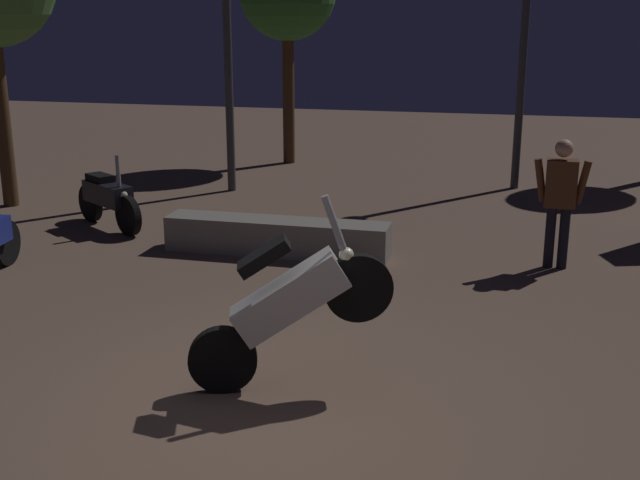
% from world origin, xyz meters
% --- Properties ---
extents(ground_plane, '(40.00, 40.00, 0.00)m').
position_xyz_m(ground_plane, '(0.00, 0.00, 0.00)').
color(ground_plane, brown).
extents(motorcycle_white_foreground, '(1.60, 0.63, 1.63)m').
position_xyz_m(motorcycle_white_foreground, '(0.08, 0.32, 0.74)').
color(motorcycle_white_foreground, black).
rests_on(motorcycle_white_foreground, ground_plane).
extents(motorcycle_black_parked_right, '(1.44, 0.99, 1.11)m').
position_xyz_m(motorcycle_black_parked_right, '(-3.87, 4.66, 0.44)').
color(motorcycle_black_parked_right, black).
rests_on(motorcycle_black_parked_right, ground_plane).
extents(person_rider_beside, '(0.66, 0.25, 1.57)m').
position_xyz_m(person_rider_beside, '(2.31, 4.25, 0.93)').
color(person_rider_beside, black).
rests_on(person_rider_beside, ground_plane).
extents(streetlamp_near, '(0.36, 0.36, 5.04)m').
position_xyz_m(streetlamp_near, '(-3.04, 7.51, 3.20)').
color(streetlamp_near, '#38383D').
rests_on(streetlamp_near, ground_plane).
extents(streetlamp_far, '(0.36, 0.36, 4.45)m').
position_xyz_m(streetlamp_far, '(1.78, 8.90, 2.87)').
color(streetlamp_far, '#38383D').
rests_on(streetlamp_far, ground_plane).
extents(planter_wall_low, '(2.91, 0.50, 0.45)m').
position_xyz_m(planter_wall_low, '(-1.15, 4.01, 0.22)').
color(planter_wall_low, gray).
rests_on(planter_wall_low, ground_plane).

